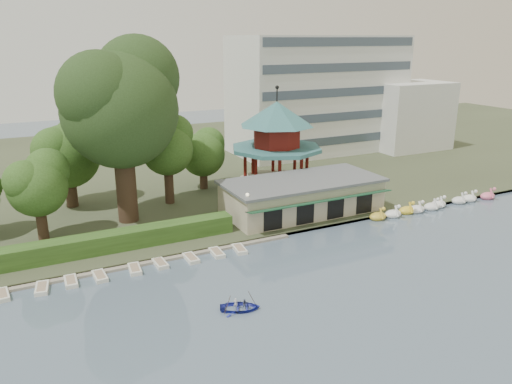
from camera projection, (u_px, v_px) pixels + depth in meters
ground_plane at (342, 328)px, 36.03m from camera, size 220.00×220.00×0.00m
shore at (151, 166)px, 80.45m from camera, size 220.00×70.00×0.40m
embankment at (241, 242)px, 50.78m from camera, size 220.00×0.60×0.30m
dock at (123, 265)px, 45.61m from camera, size 34.00×1.60×0.24m
boathouse at (302, 195)px, 58.37m from camera, size 18.60×9.39×3.90m
pavilion at (277, 136)px, 66.28m from camera, size 12.40×12.40×13.50m
office_building at (333, 98)px, 88.93m from camera, size 38.00×18.00×20.00m
hedge at (82, 246)px, 46.81m from camera, size 30.00×2.00×1.80m
lamp_post at (247, 205)px, 51.93m from camera, size 0.36×0.36×4.28m
big_tree at (121, 100)px, 52.32m from camera, size 13.49×12.57×20.09m
small_trees at (77, 163)px, 55.89m from camera, size 39.52×16.88×10.80m
swan_boats at (433, 206)px, 60.90m from camera, size 19.99×2.15×1.92m
moored_rowboats at (104, 275)px, 43.58m from camera, size 27.05×2.75×0.36m
rowboat_with_passengers at (240, 305)px, 38.27m from camera, size 5.20×4.54×2.01m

